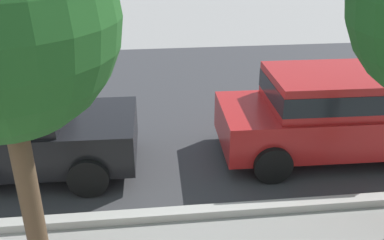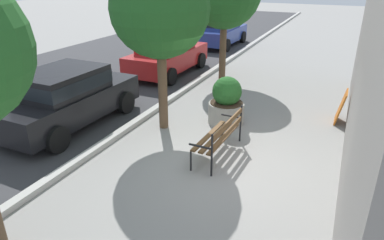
{
  "view_description": "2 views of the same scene",
  "coord_description": "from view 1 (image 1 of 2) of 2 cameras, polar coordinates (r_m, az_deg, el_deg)",
  "views": [
    {
      "loc": [
        2.48,
        -2.1,
        3.9
      ],
      "look_at": [
        3.23,
        4.49,
        0.8
      ],
      "focal_mm": 39.75,
      "sensor_mm": 36.0,
      "label": 1
    },
    {
      "loc": [
        -6.34,
        -2.1,
        3.9
      ],
      "look_at": [
        0.25,
        0.9,
        0.75
      ],
      "focal_mm": 32.45,
      "sensor_mm": 36.0,
      "label": 2
    }
  ],
  "objects": [
    {
      "name": "parked_car_black",
      "position": [
        7.64,
        -23.63,
        -0.82
      ],
      "size": [
        4.13,
        1.98,
        1.56
      ],
      "color": "black",
      "rests_on": "ground"
    },
    {
      "name": "street_surface",
      "position": [
        10.65,
        -19.43,
        2.1
      ],
      "size": [
        60.0,
        9.0,
        0.01
      ],
      "primitive_type": "cube",
      "color": "#38383A",
      "rests_on": "ground"
    },
    {
      "name": "parked_car_red",
      "position": [
        7.97,
        18.32,
        1.12
      ],
      "size": [
        4.13,
        1.98,
        1.56
      ],
      "color": "#B21E1E",
      "rests_on": "ground"
    }
  ]
}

